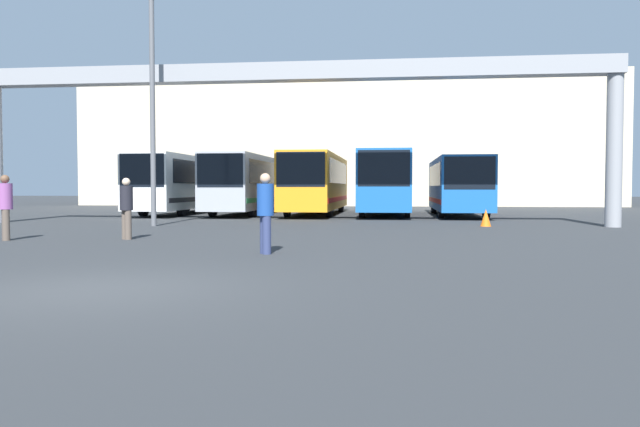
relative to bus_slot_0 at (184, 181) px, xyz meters
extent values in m
plane|color=#2D3033|center=(7.70, -26.09, -1.87)|extent=(200.00, 200.00, 0.00)
cube|color=beige|center=(7.70, 21.43, 3.49)|extent=(44.75, 12.00, 10.71)
cylinder|color=gray|center=(20.30, -9.90, 1.02)|extent=(0.60, 0.60, 5.77)
cube|color=gray|center=(7.70, -9.90, 4.26)|extent=(25.80, 0.80, 0.70)
cube|color=silver|center=(0.00, 0.01, -0.07)|extent=(2.42, 12.11, 2.89)
cube|color=black|center=(0.00, -6.02, 0.47)|extent=(2.23, 0.06, 1.62)
cube|color=black|center=(0.00, 0.01, 0.47)|extent=(2.45, 10.29, 1.21)
cube|color=black|center=(0.00, 0.01, -1.00)|extent=(2.45, 11.50, 0.24)
cylinder|color=black|center=(-1.05, -3.38, -1.33)|extent=(0.28, 1.08, 1.08)
cylinder|color=black|center=(1.05, -3.38, -1.33)|extent=(0.28, 1.08, 1.08)
cylinder|color=black|center=(-1.05, 3.40, -1.33)|extent=(0.28, 1.08, 1.08)
cylinder|color=black|center=(1.05, 3.40, -1.33)|extent=(0.28, 1.08, 1.08)
cube|color=#999EA5|center=(3.85, -0.80, -0.08)|extent=(2.43, 10.49, 2.87)
cube|color=black|center=(3.85, -6.02, 0.45)|extent=(2.23, 0.06, 1.61)
cube|color=black|center=(3.85, -0.80, 0.45)|extent=(2.46, 8.92, 1.21)
cube|color=#268C4C|center=(3.85, -0.80, -1.00)|extent=(2.46, 9.97, 0.24)
cylinder|color=black|center=(2.80, -3.74, -1.38)|extent=(0.28, 0.97, 0.97)
cylinder|color=black|center=(4.90, -3.74, -1.38)|extent=(0.28, 0.97, 0.97)
cylinder|color=black|center=(2.80, 2.14, -1.38)|extent=(0.28, 0.97, 0.97)
cylinder|color=black|center=(4.90, 2.14, -1.38)|extent=(0.28, 0.97, 0.97)
cube|color=orange|center=(7.70, -0.02, -0.06)|extent=(2.50, 12.04, 2.92)
cube|color=black|center=(7.70, -6.02, 0.49)|extent=(2.30, 0.06, 1.63)
cube|color=black|center=(7.70, -0.02, 0.49)|extent=(2.53, 10.24, 1.23)
cube|color=red|center=(7.70, -0.02, -0.99)|extent=(2.53, 11.44, 0.24)
cylinder|color=black|center=(6.61, -3.39, -1.36)|extent=(0.28, 1.01, 1.01)
cylinder|color=black|center=(8.79, -3.39, -1.36)|extent=(0.28, 1.01, 1.01)
cylinder|color=black|center=(6.61, 3.35, -1.36)|extent=(0.28, 1.01, 1.01)
cylinder|color=black|center=(8.79, 3.35, -1.36)|extent=(0.28, 1.01, 1.01)
cube|color=#1959A5|center=(11.55, 0.06, -0.03)|extent=(2.58, 12.22, 2.97)
cube|color=black|center=(11.55, -6.02, 0.53)|extent=(2.38, 0.06, 1.67)
cube|color=black|center=(11.55, 0.06, 0.53)|extent=(2.61, 10.38, 1.25)
cube|color=orange|center=(11.55, 0.06, -0.98)|extent=(2.61, 11.60, 0.24)
cylinder|color=black|center=(10.42, -3.36, -1.36)|extent=(0.28, 1.01, 1.01)
cylinder|color=black|center=(12.68, -3.36, -1.36)|extent=(0.28, 1.01, 1.01)
cylinder|color=black|center=(10.42, 3.48, -1.36)|extent=(0.28, 1.01, 1.01)
cylinder|color=black|center=(12.68, 3.48, -1.36)|extent=(0.28, 1.01, 1.01)
cube|color=#1959A5|center=(15.40, -0.81, -0.19)|extent=(2.47, 10.47, 2.66)
cube|color=black|center=(15.40, -6.02, 0.30)|extent=(2.27, 0.06, 1.49)
cube|color=black|center=(15.40, -0.81, 0.30)|extent=(2.50, 8.90, 1.12)
cube|color=red|center=(15.40, -0.81, -1.04)|extent=(2.50, 9.95, 0.24)
cylinder|color=black|center=(14.32, -3.74, -1.32)|extent=(0.28, 1.09, 1.09)
cylinder|color=black|center=(16.48, -3.74, -1.32)|extent=(0.28, 1.09, 1.09)
cylinder|color=black|center=(14.32, 2.13, -1.32)|extent=(0.28, 1.09, 1.09)
cylinder|color=black|center=(16.48, 2.13, -1.32)|extent=(0.28, 1.09, 1.09)
cylinder|color=brown|center=(4.41, -17.57, -1.44)|extent=(0.19, 0.19, 0.85)
cylinder|color=brown|center=(4.28, -17.47, -1.44)|extent=(0.19, 0.19, 0.85)
cylinder|color=black|center=(4.34, -17.52, -0.67)|extent=(0.37, 0.37, 0.70)
sphere|color=beige|center=(4.34, -17.52, -0.20)|extent=(0.23, 0.23, 0.23)
cylinder|color=brown|center=(1.12, -18.31, -1.42)|extent=(0.20, 0.20, 0.89)
cylinder|color=brown|center=(1.02, -18.17, -1.42)|extent=(0.20, 0.20, 0.89)
cylinder|color=#8C4C8C|center=(1.07, -18.24, -0.61)|extent=(0.39, 0.39, 0.74)
sphere|color=brown|center=(1.07, -18.24, -0.12)|extent=(0.24, 0.24, 0.24)
cylinder|color=navy|center=(9.19, -20.98, -1.43)|extent=(0.20, 0.20, 0.87)
cylinder|color=navy|center=(9.10, -20.83, -1.43)|extent=(0.20, 0.20, 0.87)
cylinder|color=navy|center=(9.14, -20.91, -0.64)|extent=(0.38, 0.38, 0.72)
sphere|color=tan|center=(9.14, -20.91, -0.16)|extent=(0.23, 0.23, 0.23)
cone|color=orange|center=(15.56, -10.04, -1.53)|extent=(0.41, 0.41, 0.67)
cylinder|color=#595B60|center=(2.71, -11.38, 2.49)|extent=(0.20, 0.20, 8.72)
camera|label=1|loc=(12.04, -34.72, -0.37)|focal=35.00mm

